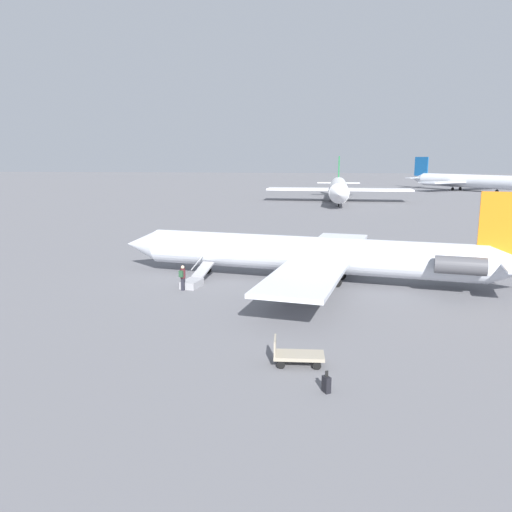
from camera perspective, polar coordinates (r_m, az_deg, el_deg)
The scene contains 8 objects.
ground_plane at distance 37.22m, azimuth 5.78°, elevation -2.84°, with size 600.00×600.00×0.00m, color slate.
airplane_main at distance 36.61m, azimuth 7.29°, elevation 0.16°, with size 30.71×23.50×6.83m.
airplane_far_center at distance 107.86m, azimuth 9.43°, elevation 7.66°, with size 30.44×40.66×9.63m.
airplane_far_right at distance 155.88m, azimuth 22.64°, elevation 7.95°, with size 28.83×33.44×9.60m.
boarding_stairs at distance 35.83m, azimuth -7.08°, elevation -2.80°, with size 1.62×4.12×1.70m.
passenger at distance 34.52m, azimuth -8.38°, elevation -2.29°, with size 0.37×0.56×1.74m.
luggage_cart at distance 22.27m, azimuth 4.60°, elevation -11.21°, with size 2.28×1.28×1.22m.
suitcase at distance 20.06m, azimuth 8.05°, elevation -14.30°, with size 0.38×0.42×0.88m.
Camera 1 is at (-1.74, 36.11, 8.86)m, focal length 35.00 mm.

